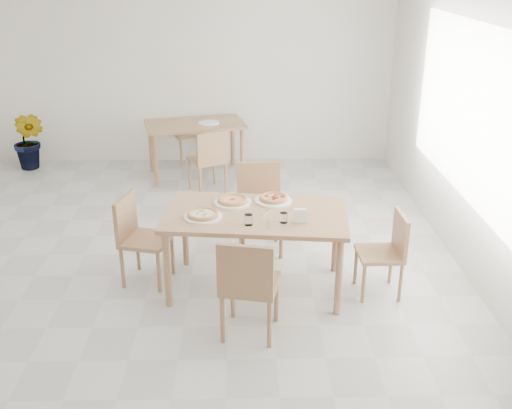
{
  "coord_description": "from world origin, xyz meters",
  "views": [
    {
      "loc": [
        0.9,
        -5.06,
        2.83
      ],
      "look_at": [
        0.99,
        -0.24,
        0.83
      ],
      "focal_mm": 42.0,
      "sensor_mm": 36.0,
      "label": 1
    }
  ],
  "objects_px": {
    "chair_south": "(248,282)",
    "chair_west": "(138,233)",
    "plate_pepperoni": "(273,200)",
    "pizza_pepperoni": "(273,198)",
    "chair_north": "(260,201)",
    "tumbler_a": "(248,220)",
    "chair_back_s": "(209,157)",
    "chair_east": "(388,248)",
    "napkin_holder": "(300,216)",
    "plate_empty": "(209,123)",
    "potted_plant": "(29,141)",
    "tumbler_b": "(284,218)",
    "chair_back_n": "(186,128)",
    "pizza_mushroom": "(203,214)",
    "plate_margherita": "(233,202)",
    "plate_mushroom": "(203,216)",
    "main_table": "(256,221)",
    "pizza_margherita": "(233,200)",
    "second_table": "(195,130)"
  },
  "relations": [
    {
      "from": "chair_west",
      "to": "chair_back_s",
      "type": "relative_size",
      "value": 1.01
    },
    {
      "from": "plate_empty",
      "to": "potted_plant",
      "type": "xyz_separation_m",
      "value": [
        -2.57,
        0.36,
        -0.34
      ]
    },
    {
      "from": "potted_plant",
      "to": "chair_back_s",
      "type": "bearing_deg",
      "value": -20.94
    },
    {
      "from": "chair_north",
      "to": "tumbler_a",
      "type": "relative_size",
      "value": 9.86
    },
    {
      "from": "chair_east",
      "to": "pizza_margherita",
      "type": "distance_m",
      "value": 1.45
    },
    {
      "from": "main_table",
      "to": "plate_pepperoni",
      "type": "bearing_deg",
      "value": 64.13
    },
    {
      "from": "plate_pepperoni",
      "to": "chair_back_s",
      "type": "xyz_separation_m",
      "value": [
        -0.71,
        2.14,
        -0.28
      ]
    },
    {
      "from": "chair_south",
      "to": "chair_north",
      "type": "relative_size",
      "value": 0.97
    },
    {
      "from": "chair_back_s",
      "to": "plate_margherita",
      "type": "bearing_deg",
      "value": 71.8
    },
    {
      "from": "chair_west",
      "to": "plate_margherita",
      "type": "distance_m",
      "value": 0.92
    },
    {
      "from": "pizza_mushroom",
      "to": "pizza_margherita",
      "type": "bearing_deg",
      "value": 51.75
    },
    {
      "from": "chair_north",
      "to": "chair_back_n",
      "type": "relative_size",
      "value": 1.07
    },
    {
      "from": "chair_north",
      "to": "plate_empty",
      "type": "xyz_separation_m",
      "value": [
        -0.63,
        2.2,
        0.24
      ]
    },
    {
      "from": "plate_mushroom",
      "to": "tumbler_b",
      "type": "xyz_separation_m",
      "value": [
        0.69,
        -0.12,
        0.03
      ]
    },
    {
      "from": "chair_east",
      "to": "napkin_holder",
      "type": "distance_m",
      "value": 0.88
    },
    {
      "from": "plate_pepperoni",
      "to": "chair_back_n",
      "type": "bearing_deg",
      "value": 107.68
    },
    {
      "from": "chair_back_s",
      "to": "pizza_margherita",
      "type": "bearing_deg",
      "value": 71.8
    },
    {
      "from": "chair_east",
      "to": "tumbler_b",
      "type": "xyz_separation_m",
      "value": [
        -0.94,
        -0.1,
        0.35
      ]
    },
    {
      "from": "pizza_mushroom",
      "to": "plate_empty",
      "type": "distance_m",
      "value": 3.13
    },
    {
      "from": "chair_south",
      "to": "chair_west",
      "type": "height_order",
      "value": "chair_south"
    },
    {
      "from": "chair_east",
      "to": "plate_pepperoni",
      "type": "distance_m",
      "value": 1.11
    },
    {
      "from": "pizza_pepperoni",
      "to": "tumbler_b",
      "type": "height_order",
      "value": "tumbler_b"
    },
    {
      "from": "plate_pepperoni",
      "to": "napkin_holder",
      "type": "xyz_separation_m",
      "value": [
        0.2,
        -0.48,
        0.05
      ]
    },
    {
      "from": "chair_north",
      "to": "tumbler_a",
      "type": "bearing_deg",
      "value": -100.52
    },
    {
      "from": "plate_mushroom",
      "to": "chair_back_s",
      "type": "relative_size",
      "value": 0.4
    },
    {
      "from": "main_table",
      "to": "chair_back_s",
      "type": "bearing_deg",
      "value": 109.01
    },
    {
      "from": "plate_mushroom",
      "to": "plate_pepperoni",
      "type": "relative_size",
      "value": 0.96
    },
    {
      "from": "tumbler_a",
      "to": "napkin_holder",
      "type": "relative_size",
      "value": 0.72
    },
    {
      "from": "main_table",
      "to": "pizza_margherita",
      "type": "bearing_deg",
      "value": 139.41
    },
    {
      "from": "tumbler_b",
      "to": "chair_back_s",
      "type": "distance_m",
      "value": 2.74
    },
    {
      "from": "plate_margherita",
      "to": "chair_back_s",
      "type": "height_order",
      "value": "chair_back_s"
    },
    {
      "from": "chair_west",
      "to": "plate_margherita",
      "type": "bearing_deg",
      "value": -72.09
    },
    {
      "from": "chair_south",
      "to": "pizza_mushroom",
      "type": "xyz_separation_m",
      "value": [
        -0.38,
        0.69,
        0.27
      ]
    },
    {
      "from": "second_table",
      "to": "chair_south",
      "type": "bearing_deg",
      "value": -93.4
    },
    {
      "from": "chair_east",
      "to": "pizza_pepperoni",
      "type": "xyz_separation_m",
      "value": [
        -1.0,
        0.37,
        0.33
      ]
    },
    {
      "from": "potted_plant",
      "to": "chair_south",
      "type": "bearing_deg",
      "value": -53.73
    },
    {
      "from": "chair_north",
      "to": "pizza_mushroom",
      "type": "xyz_separation_m",
      "value": [
        -0.51,
        -0.93,
        0.26
      ]
    },
    {
      "from": "chair_east",
      "to": "chair_north",
      "type": "bearing_deg",
      "value": -132.19
    },
    {
      "from": "plate_pepperoni",
      "to": "pizza_pepperoni",
      "type": "relative_size",
      "value": 1.06
    },
    {
      "from": "plate_margherita",
      "to": "tumbler_b",
      "type": "height_order",
      "value": "tumbler_b"
    },
    {
      "from": "tumbler_a",
      "to": "chair_west",
      "type": "bearing_deg",
      "value": 157.66
    },
    {
      "from": "tumbler_a",
      "to": "napkin_holder",
      "type": "bearing_deg",
      "value": 3.83
    },
    {
      "from": "second_table",
      "to": "chair_back_s",
      "type": "bearing_deg",
      "value": -85.15
    },
    {
      "from": "chair_east",
      "to": "pizza_mushroom",
      "type": "relative_size",
      "value": 2.41
    },
    {
      "from": "main_table",
      "to": "chair_west",
      "type": "height_order",
      "value": "chair_west"
    },
    {
      "from": "chair_east",
      "to": "potted_plant",
      "type": "bearing_deg",
      "value": -131.03
    },
    {
      "from": "main_table",
      "to": "chair_north",
      "type": "bearing_deg",
      "value": 92.6
    },
    {
      "from": "pizza_margherita",
      "to": "pizza_pepperoni",
      "type": "xyz_separation_m",
      "value": [
        0.37,
        0.04,
        0.0
      ]
    },
    {
      "from": "plate_mushroom",
      "to": "potted_plant",
      "type": "height_order",
      "value": "potted_plant"
    },
    {
      "from": "pizza_margherita",
      "to": "chair_back_n",
      "type": "relative_size",
      "value": 0.43
    }
  ]
}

